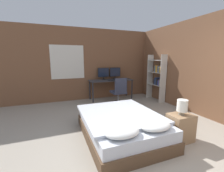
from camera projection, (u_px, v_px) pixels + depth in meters
The scene contains 13 objects.
ground_plane at pixel (182, 166), 2.22m from camera, with size 20.00×20.00×0.00m, color #9E9384.
wall_back at pixel (99, 64), 5.90m from camera, with size 12.00×0.08×2.70m.
wall_side_right at pixel (201, 67), 4.10m from camera, with size 0.06×12.00×2.70m.
bed at pixel (121, 125), 3.03m from camera, with size 1.47×1.91×0.55m.
nightstand at pixel (180, 128), 2.88m from camera, with size 0.45×0.35×0.53m.
bedside_lamp at pixel (182, 106), 2.80m from camera, with size 0.19×0.19×0.29m.
desk at pixel (111, 82), 5.83m from camera, with size 1.69×0.59×0.76m.
monitor_left at pixel (103, 73), 5.86m from camera, with size 0.46×0.16×0.46m.
monitor_right at pixel (115, 73), 6.03m from camera, with size 0.46×0.16×0.46m.
keyboard at pixel (113, 80), 5.64m from camera, with size 0.39×0.13×0.02m.
computer_mouse at pixel (120, 80), 5.74m from camera, with size 0.07×0.05×0.04m.
office_chair at pixel (119, 94), 5.22m from camera, with size 0.52×0.52×0.93m.
bookshelf at pixel (158, 76), 5.56m from camera, with size 0.26×0.80×1.72m.
Camera 1 is at (-1.68, -1.46, 1.57)m, focal length 24.00 mm.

